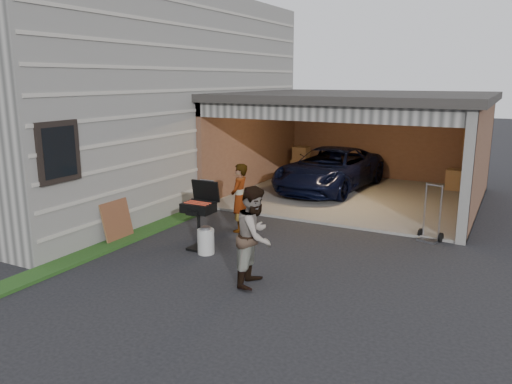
% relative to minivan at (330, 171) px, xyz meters
% --- Properties ---
extents(ground, '(80.00, 80.00, 0.00)m').
position_rel_minivan_xyz_m(ground, '(0.12, -6.90, -0.61)').
color(ground, black).
rests_on(ground, ground).
extents(house, '(7.00, 11.00, 5.50)m').
position_rel_minivan_xyz_m(house, '(-5.88, -2.90, 2.14)').
color(house, '#474744').
rests_on(house, ground).
extents(groundcover_strip, '(0.50, 8.00, 0.06)m').
position_rel_minivan_xyz_m(groundcover_strip, '(-2.13, -7.90, -0.58)').
color(groundcover_strip, '#193814').
rests_on(groundcover_strip, ground).
extents(garage, '(6.80, 6.30, 2.90)m').
position_rel_minivan_xyz_m(garage, '(0.88, -0.11, 1.26)').
color(garage, '#605E59').
rests_on(garage, ground).
extents(minivan, '(2.35, 4.54, 1.22)m').
position_rel_minivan_xyz_m(minivan, '(0.00, 0.00, 0.00)').
color(minivan, black).
rests_on(minivan, ground).
extents(woman, '(0.44, 0.60, 1.50)m').
position_rel_minivan_xyz_m(woman, '(-0.38, -4.70, 0.14)').
color(woman, '#99ACC1').
rests_on(woman, ground).
extents(man, '(0.72, 0.87, 1.63)m').
position_rel_minivan_xyz_m(man, '(1.28, -7.09, 0.21)').
color(man, '#412019').
rests_on(man, ground).
extents(bbq_grill, '(0.60, 0.53, 1.33)m').
position_rel_minivan_xyz_m(bbq_grill, '(-0.48, -6.08, 0.18)').
color(bbq_grill, black).
rests_on(bbq_grill, ground).
extents(propane_tank, '(0.36, 0.36, 0.48)m').
position_rel_minivan_xyz_m(propane_tank, '(-0.22, -6.26, -0.37)').
color(propane_tank, '#BBBBB7').
rests_on(propane_tank, ground).
extents(plywood_panel, '(0.21, 0.75, 0.83)m').
position_rel_minivan_xyz_m(plywood_panel, '(-2.28, -6.45, -0.20)').
color(plywood_panel, '#572D1E').
rests_on(plywood_panel, ground).
extents(hand_truck, '(0.52, 0.46, 1.19)m').
position_rel_minivan_xyz_m(hand_truck, '(3.42, -3.42, -0.38)').
color(hand_truck, slate).
rests_on(hand_truck, ground).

